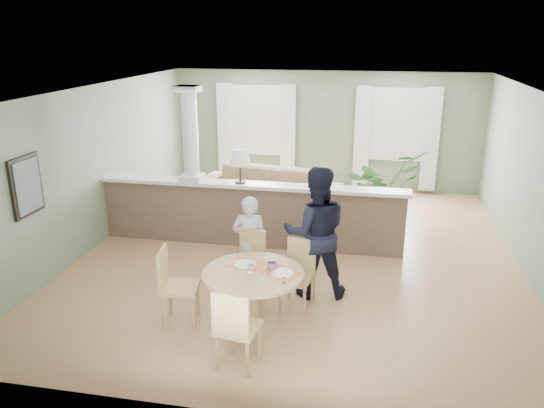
% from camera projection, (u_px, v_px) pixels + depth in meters
% --- Properties ---
extents(ground, '(8.00, 8.00, 0.00)m').
position_uv_depth(ground, '(300.00, 253.00, 8.88)').
color(ground, tan).
rests_on(ground, ground).
extents(room_shell, '(7.02, 8.02, 2.71)m').
position_uv_depth(room_shell, '(305.00, 139.00, 8.91)').
color(room_shell, gray).
rests_on(room_shell, ground).
extents(pony_wall, '(5.32, 0.38, 2.70)m').
position_uv_depth(pony_wall, '(245.00, 206.00, 9.03)').
color(pony_wall, brown).
rests_on(pony_wall, ground).
extents(sofa, '(3.07, 1.60, 0.85)m').
position_uv_depth(sofa, '(267.00, 191.00, 10.81)').
color(sofa, '#917A4F').
rests_on(sofa, ground).
extents(houseplant, '(1.81, 1.82, 1.53)m').
position_uv_depth(houseplant, '(382.00, 191.00, 9.63)').
color(houseplant, '#33692A').
rests_on(houseplant, ground).
extents(dining_table, '(1.25, 1.25, 0.85)m').
position_uv_depth(dining_table, '(254.00, 283.00, 6.49)').
color(dining_table, tan).
rests_on(dining_table, ground).
extents(chair_far_boy, '(0.54, 0.54, 0.95)m').
position_uv_depth(chair_far_boy, '(249.00, 260.00, 7.34)').
color(chair_far_boy, tan).
rests_on(chair_far_boy, ground).
extents(chair_far_man, '(0.49, 0.49, 0.92)m').
position_uv_depth(chair_far_man, '(299.00, 270.00, 7.06)').
color(chair_far_man, tan).
rests_on(chair_far_man, ground).
extents(chair_near, '(0.50, 0.50, 0.97)m').
position_uv_depth(chair_near, '(235.00, 326.00, 5.68)').
color(chair_near, tan).
rests_on(chair_near, ground).
extents(chair_side, '(0.52, 0.52, 0.99)m').
position_uv_depth(chair_side, '(174.00, 283.00, 6.63)').
color(chair_side, tan).
rests_on(chair_side, ground).
extents(child_person, '(0.53, 0.37, 1.39)m').
position_uv_depth(child_person, '(250.00, 243.00, 7.49)').
color(child_person, '#A8A8AD').
rests_on(child_person, ground).
extents(man_person, '(1.04, 0.89, 1.85)m').
position_uv_depth(man_person, '(316.00, 233.00, 7.22)').
color(man_person, black).
rests_on(man_person, ground).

